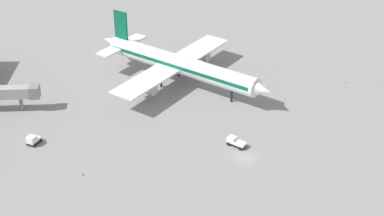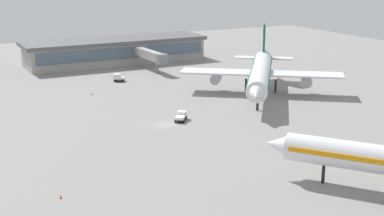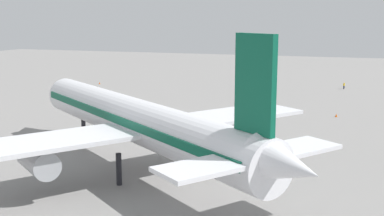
# 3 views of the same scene
# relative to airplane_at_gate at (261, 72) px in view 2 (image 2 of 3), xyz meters

# --- Properties ---
(ground) EXTENTS (288.00, 288.00, 0.00)m
(ground) POSITION_rel_airplane_at_gate_xyz_m (35.17, 14.25, -6.10)
(ground) COLOR gray
(terminal_building) EXTENTS (64.37, 17.86, 8.54)m
(terminal_building) POSITION_rel_airplane_at_gate_xyz_m (18.52, -63.68, -1.74)
(terminal_building) COLOR #9E9993
(terminal_building) RESTS_ON ground
(airplane_at_gate) EXTENTS (39.70, 46.90, 16.77)m
(airplane_at_gate) POSITION_rel_airplane_at_gate_xyz_m (0.00, 0.00, 0.00)
(airplane_at_gate) COLOR white
(airplane_at_gate) RESTS_ON ground
(baggage_tug) EXTENTS (3.70, 3.28, 2.30)m
(baggage_tug) POSITION_rel_airplane_at_gate_xyz_m (28.56, -33.50, -4.94)
(baggage_tug) COLOR black
(baggage_tug) RESTS_ON ground
(pushback_tractor) EXTENTS (4.19, 4.65, 1.90)m
(pushback_tractor) POSITION_rel_airplane_at_gate_xyz_m (30.24, 12.72, -5.13)
(pushback_tractor) COLOR black
(pushback_tractor) RESTS_ON ground
(jet_bridge) EXTENTS (3.58, 20.71, 6.74)m
(jet_bridge) POSITION_rel_airplane_at_gate_xyz_m (13.22, -44.57, -0.96)
(jet_bridge) COLOR #9E9993
(jet_bridge) RESTS_ON ground
(safety_cone_near_gate) EXTENTS (0.44, 0.44, 0.60)m
(safety_cone_near_gate) POSITION_rel_airplane_at_gate_xyz_m (40.74, -20.54, -5.80)
(safety_cone_near_gate) COLOR #EA590C
(safety_cone_near_gate) RESTS_ON ground
(safety_cone_far_side) EXTENTS (0.44, 0.44, 0.60)m
(safety_cone_far_side) POSITION_rel_airplane_at_gate_xyz_m (65.57, 42.59, -5.80)
(safety_cone_far_side) COLOR #EA590C
(safety_cone_far_side) RESTS_ON ground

